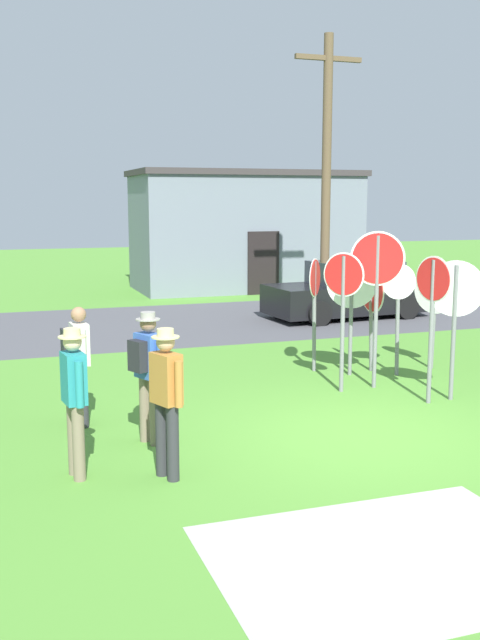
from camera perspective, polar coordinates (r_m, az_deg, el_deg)
The scene contains 19 objects.
ground_plane at distance 10.00m, azimuth 8.98°, elevation -9.11°, with size 80.00×80.00×0.00m, color #518E33.
street_asphalt at distance 18.91m, azimuth -4.85°, elevation -0.21°, with size 60.00×6.40×0.01m, color #4C4C51.
concrete_path at distance 6.96m, azimuth 11.68°, elevation -17.73°, with size 3.20×2.40×0.01m, color #ADAAA3.
building_background at distance 26.03m, azimuth 0.41°, elevation 7.03°, with size 7.85×3.83×4.13m.
utility_pole at distance 19.23m, azimuth 6.75°, elevation 11.26°, with size 1.80×0.24×7.23m.
parked_car_on_street at distance 19.88m, azimuth 8.44°, elevation 2.19°, with size 4.43×2.28×1.51m.
stop_sign_leaning_right at distance 13.20m, azimuth 8.69°, elevation 1.89°, with size 0.81×0.40×2.12m.
stop_sign_far_back at distance 12.32m, azimuth 10.64°, elevation 3.13°, with size 0.83×0.40×2.64m.
stop_sign_rear_right at distance 11.88m, azimuth 16.43°, elevation 1.17°, with size 0.69×0.56×2.22m.
stop_sign_center_cluster at distance 11.57m, azimuth 14.77°, elevation 1.19°, with size 0.18×0.69×2.31m.
stop_sign_leaning_left at distance 13.39m, azimuth 12.24°, elevation 1.44°, with size 0.63×0.17×2.02m.
stop_sign_rear_left at distance 13.43m, azimuth 5.85°, elevation 1.95°, with size 0.47×0.56×2.10m.
stop_sign_low_front at distance 14.07m, azimuth 14.96°, elevation 1.58°, with size 0.40×0.83×1.94m.
stop_sign_tallest at distance 11.99m, azimuth 8.05°, elevation 1.73°, with size 0.45×0.58×2.31m.
stop_sign_nearest at distance 13.59m, azimuth 10.21°, elevation 1.55°, with size 0.14×0.87×1.96m.
person_in_blue at distance 8.49m, azimuth -12.80°, elevation -5.65°, with size 0.32×0.57×1.74m.
person_near_signs at distance 8.30m, azimuth -5.76°, elevation -5.80°, with size 0.34×0.53×1.74m.
person_with_sunhat at distance 9.49m, azimuth -7.22°, elevation -3.74°, with size 0.45×0.52×1.74m.
person_in_teal at distance 10.42m, azimuth -12.49°, elevation -2.86°, with size 0.37×0.57×1.69m.
Camera 1 is at (-4.48, -8.36, 3.16)m, focal length 41.02 mm.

